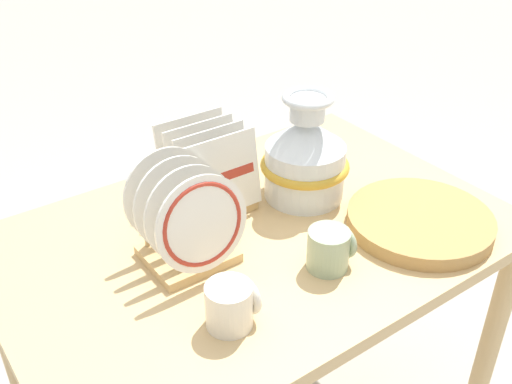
{
  "coord_description": "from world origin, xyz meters",
  "views": [
    {
      "loc": [
        -0.67,
        -0.94,
        1.54
      ],
      "look_at": [
        0.0,
        0.0,
        0.82
      ],
      "focal_mm": 42.0,
      "sensor_mm": 36.0,
      "label": 1
    }
  ],
  "objects_px": {
    "dish_rack_round_plates": "(188,225)",
    "mug_cream_glaze": "(231,305)",
    "ceramic_vase": "(305,156)",
    "dish_rack_square_plates": "(209,179)",
    "wicker_charger_stack": "(420,221)",
    "mug_sage_glaze": "(330,249)"
  },
  "relations": [
    {
      "from": "dish_rack_round_plates",
      "to": "mug_cream_glaze",
      "type": "height_order",
      "value": "dish_rack_round_plates"
    },
    {
      "from": "wicker_charger_stack",
      "to": "mug_sage_glaze",
      "type": "xyz_separation_m",
      "value": [
        -0.27,
        0.02,
        0.03
      ]
    },
    {
      "from": "mug_cream_glaze",
      "to": "mug_sage_glaze",
      "type": "distance_m",
      "value": 0.27
    },
    {
      "from": "wicker_charger_stack",
      "to": "mug_cream_glaze",
      "type": "bearing_deg",
      "value": -179.19
    },
    {
      "from": "mug_cream_glaze",
      "to": "ceramic_vase",
      "type": "bearing_deg",
      "value": 34.45
    },
    {
      "from": "ceramic_vase",
      "to": "mug_sage_glaze",
      "type": "xyz_separation_m",
      "value": [
        -0.14,
        -0.26,
        -0.07
      ]
    },
    {
      "from": "dish_rack_round_plates",
      "to": "dish_rack_square_plates",
      "type": "xyz_separation_m",
      "value": [
        0.15,
        0.16,
        -0.02
      ]
    },
    {
      "from": "wicker_charger_stack",
      "to": "ceramic_vase",
      "type": "bearing_deg",
      "value": 115.84
    },
    {
      "from": "ceramic_vase",
      "to": "mug_cream_glaze",
      "type": "bearing_deg",
      "value": -145.55
    },
    {
      "from": "dish_rack_square_plates",
      "to": "mug_sage_glaze",
      "type": "xyz_separation_m",
      "value": [
        0.08,
        -0.36,
        -0.03
      ]
    },
    {
      "from": "wicker_charger_stack",
      "to": "dish_rack_round_plates",
      "type": "bearing_deg",
      "value": 157.82
    },
    {
      "from": "ceramic_vase",
      "to": "wicker_charger_stack",
      "type": "height_order",
      "value": "ceramic_vase"
    },
    {
      "from": "dish_rack_square_plates",
      "to": "mug_cream_glaze",
      "type": "height_order",
      "value": "dish_rack_square_plates"
    },
    {
      "from": "ceramic_vase",
      "to": "wicker_charger_stack",
      "type": "bearing_deg",
      "value": -64.16
    },
    {
      "from": "wicker_charger_stack",
      "to": "mug_cream_glaze",
      "type": "relative_size",
      "value": 3.46
    },
    {
      "from": "wicker_charger_stack",
      "to": "mug_cream_glaze",
      "type": "distance_m",
      "value": 0.54
    },
    {
      "from": "dish_rack_square_plates",
      "to": "wicker_charger_stack",
      "type": "height_order",
      "value": "dish_rack_square_plates"
    },
    {
      "from": "dish_rack_square_plates",
      "to": "mug_cream_glaze",
      "type": "bearing_deg",
      "value": -116.06
    },
    {
      "from": "ceramic_vase",
      "to": "mug_cream_glaze",
      "type": "distance_m",
      "value": 0.5
    },
    {
      "from": "dish_rack_round_plates",
      "to": "mug_cream_glaze",
      "type": "bearing_deg",
      "value": -98.96
    },
    {
      "from": "mug_sage_glaze",
      "to": "ceramic_vase",
      "type": "bearing_deg",
      "value": 61.41
    },
    {
      "from": "wicker_charger_stack",
      "to": "mug_cream_glaze",
      "type": "xyz_separation_m",
      "value": [
        -0.54,
        -0.01,
        0.03
      ]
    }
  ]
}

